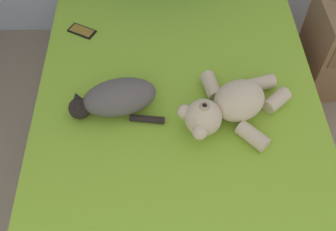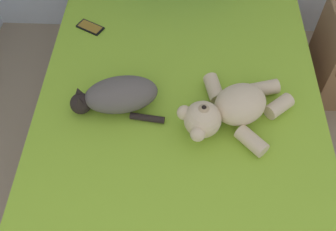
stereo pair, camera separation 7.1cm
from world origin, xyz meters
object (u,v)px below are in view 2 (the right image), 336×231
bed (179,128)px  cell_phone (90,27)px  cat (117,96)px  teddy_bear (229,109)px

bed → cell_phone: (-0.51, 0.47, 0.28)m
cat → teddy_bear: teddy_bear is taller
cat → cell_phone: bearing=112.5°
cat → teddy_bear: (0.51, -0.06, 0.01)m
bed → cat: bearing=-167.2°
bed → teddy_bear: size_ratio=3.81×
bed → cell_phone: size_ratio=12.71×
cat → bed: bearing=12.8°
teddy_bear → cell_phone: size_ratio=3.33×
bed → teddy_bear: bearing=-30.0°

